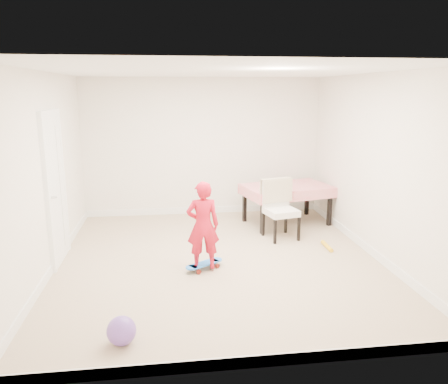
{
  "coord_description": "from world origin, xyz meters",
  "views": [
    {
      "loc": [
        -0.69,
        -5.78,
        2.36
      ],
      "look_at": [
        0.1,
        0.2,
        0.95
      ],
      "focal_mm": 35.0,
      "sensor_mm": 36.0,
      "label": 1
    }
  ],
  "objects": [
    {
      "name": "ground",
      "position": [
        0.0,
        0.0,
        0.0
      ],
      "size": [
        5.0,
        5.0,
        0.0
      ],
      "primitive_type": "plane",
      "color": "tan",
      "rests_on": "ground"
    },
    {
      "name": "ceiling",
      "position": [
        0.0,
        0.0,
        2.58
      ],
      "size": [
        4.5,
        5.0,
        0.04
      ],
      "primitive_type": "cube",
      "color": "white",
      "rests_on": "wall_back"
    },
    {
      "name": "wall_back",
      "position": [
        0.0,
        2.48,
        1.3
      ],
      "size": [
        4.5,
        0.04,
        2.6
      ],
      "primitive_type": "cube",
      "color": "silver",
      "rests_on": "ground"
    },
    {
      "name": "wall_front",
      "position": [
        0.0,
        -2.48,
        1.3
      ],
      "size": [
        4.5,
        0.04,
        2.6
      ],
      "primitive_type": "cube",
      "color": "silver",
      "rests_on": "ground"
    },
    {
      "name": "wall_left",
      "position": [
        -2.23,
        0.0,
        1.3
      ],
      "size": [
        0.04,
        5.0,
        2.6
      ],
      "primitive_type": "cube",
      "color": "silver",
      "rests_on": "ground"
    },
    {
      "name": "wall_right",
      "position": [
        2.23,
        0.0,
        1.3
      ],
      "size": [
        0.04,
        5.0,
        2.6
      ],
      "primitive_type": "cube",
      "color": "silver",
      "rests_on": "ground"
    },
    {
      "name": "door",
      "position": [
        -2.22,
        0.3,
        1.02
      ],
      "size": [
        0.11,
        0.94,
        2.11
      ],
      "primitive_type": "cube",
      "color": "white",
      "rests_on": "ground"
    },
    {
      "name": "baseboard_back",
      "position": [
        0.0,
        2.49,
        0.06
      ],
      "size": [
        4.5,
        0.02,
        0.12
      ],
      "primitive_type": "cube",
      "color": "white",
      "rests_on": "ground"
    },
    {
      "name": "baseboard_front",
      "position": [
        0.0,
        -2.49,
        0.06
      ],
      "size": [
        4.5,
        0.02,
        0.12
      ],
      "primitive_type": "cube",
      "color": "white",
      "rests_on": "ground"
    },
    {
      "name": "baseboard_left",
      "position": [
        -2.24,
        0.0,
        0.06
      ],
      "size": [
        0.02,
        5.0,
        0.12
      ],
      "primitive_type": "cube",
      "color": "white",
      "rests_on": "ground"
    },
    {
      "name": "baseboard_right",
      "position": [
        2.24,
        0.0,
        0.06
      ],
      "size": [
        0.02,
        5.0,
        0.12
      ],
      "primitive_type": "cube",
      "color": "white",
      "rests_on": "ground"
    },
    {
      "name": "dining_table",
      "position": [
        1.42,
        1.61,
        0.35
      ],
      "size": [
        1.68,
        1.26,
        0.7
      ],
      "primitive_type": null,
      "rotation": [
        0.0,
        0.0,
        0.23
      ],
      "color": "#B80C09",
      "rests_on": "ground"
    },
    {
      "name": "dining_chair",
      "position": [
        1.11,
        0.82,
        0.48
      ],
      "size": [
        0.65,
        0.71,
        0.96
      ],
      "primitive_type": null,
      "rotation": [
        0.0,
        0.0,
        0.24
      ],
      "color": "silver",
      "rests_on": "ground"
    },
    {
      "name": "skateboard",
      "position": [
        -0.23,
        -0.28,
        0.04
      ],
      "size": [
        0.6,
        0.49,
        0.09
      ],
      "primitive_type": null,
      "rotation": [
        0.0,
        0.0,
        0.57
      ],
      "color": "blue",
      "rests_on": "ground"
    },
    {
      "name": "child",
      "position": [
        -0.25,
        -0.32,
        0.59
      ],
      "size": [
        0.44,
        0.29,
        1.19
      ],
      "primitive_type": "imported",
      "rotation": [
        0.0,
        0.0,
        3.15
      ],
      "color": "red",
      "rests_on": "ground"
    },
    {
      "name": "balloon",
      "position": [
        -1.17,
        -1.97,
        0.14
      ],
      "size": [
        0.28,
        0.28,
        0.28
      ],
      "primitive_type": "sphere",
      "color": "#6E47AC",
      "rests_on": "ground"
    },
    {
      "name": "foam_toy",
      "position": [
        1.7,
        0.28,
        0.03
      ],
      "size": [
        0.06,
        0.4,
        0.06
      ],
      "primitive_type": "cylinder",
      "rotation": [
        1.57,
        0.0,
        -0.01
      ],
      "color": "yellow",
      "rests_on": "ground"
    }
  ]
}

